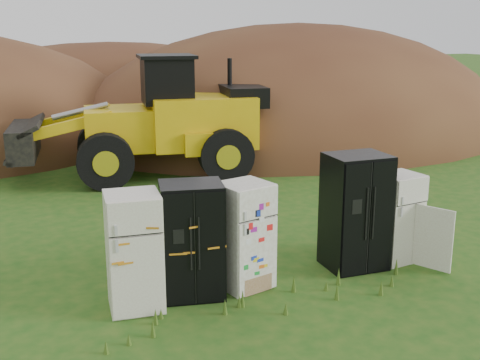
{
  "coord_description": "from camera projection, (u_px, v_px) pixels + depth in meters",
  "views": [
    {
      "loc": [
        -4.13,
        -8.06,
        4.01
      ],
      "look_at": [
        0.16,
        2.0,
        1.18
      ],
      "focal_mm": 45.0,
      "sensor_mm": 36.0,
      "label": 1
    }
  ],
  "objects": [
    {
      "name": "fridge_open_door",
      "position": [
        397.0,
        217.0,
        10.4
      ],
      "size": [
        0.77,
        0.72,
        1.55
      ],
      "primitive_type": null,
      "rotation": [
        0.0,
        0.0,
        0.1
      ],
      "color": "white",
      "rests_on": "ground"
    },
    {
      "name": "fridge_black_side",
      "position": [
        192.0,
        240.0,
        9.0
      ],
      "size": [
        1.06,
        0.91,
        1.76
      ],
      "primitive_type": null,
      "rotation": [
        0.0,
        0.0,
        -0.22
      ],
      "color": "black",
      "rests_on": "ground"
    },
    {
      "name": "ground",
      "position": [
        279.0,
        280.0,
        9.75
      ],
      "size": [
        120.0,
        120.0,
        0.0
      ],
      "primitive_type": "plane",
      "color": "#1E5115",
      "rests_on": "ground"
    },
    {
      "name": "fridge_black_right",
      "position": [
        355.0,
        211.0,
        10.07
      ],
      "size": [
        1.02,
        0.87,
        1.95
      ],
      "primitive_type": null,
      "rotation": [
        0.0,
        0.0,
        -0.05
      ],
      "color": "black",
      "rests_on": "ground"
    },
    {
      "name": "wheel_loader",
      "position": [
        137.0,
        117.0,
        15.94
      ],
      "size": [
        7.06,
        3.75,
        3.25
      ],
      "primitive_type": null,
      "rotation": [
        0.0,
        0.0,
        -0.16
      ],
      "color": "gold",
      "rests_on": "ground"
    },
    {
      "name": "dirt_mound_back",
      "position": [
        112.0,
        119.0,
        26.35
      ],
      "size": [
        18.7,
        12.47,
        6.62
      ],
      "primitive_type": "ellipsoid",
      "color": "#462416",
      "rests_on": "ground"
    },
    {
      "name": "dirt_mound_right",
      "position": [
        296.0,
        135.0,
        22.59
      ],
      "size": [
        16.79,
        12.31,
        8.17
      ],
      "primitive_type": "ellipsoid",
      "color": "#462416",
      "rests_on": "ground"
    },
    {
      "name": "fridge_leftmost",
      "position": [
        134.0,
        251.0,
        8.6
      ],
      "size": [
        0.84,
        0.82,
        1.73
      ],
      "primitive_type": null,
      "rotation": [
        0.0,
        0.0,
        -0.12
      ],
      "color": "white",
      "rests_on": "ground"
    },
    {
      "name": "fridge_sticker",
      "position": [
        244.0,
        235.0,
        9.33
      ],
      "size": [
        0.88,
        0.84,
        1.68
      ],
      "primitive_type": null,
      "rotation": [
        0.0,
        0.0,
        0.23
      ],
      "color": "white",
      "rests_on": "ground"
    }
  ]
}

